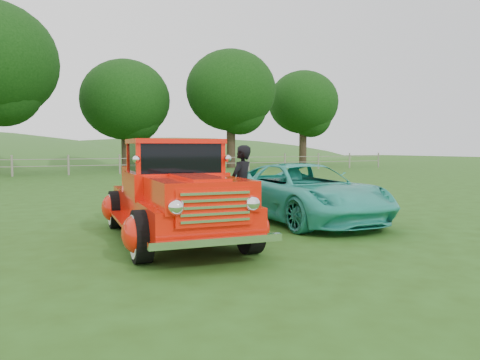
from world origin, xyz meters
name	(u,v)px	position (x,y,z in m)	size (l,w,h in m)	color
ground	(222,243)	(0.00, 0.00, 0.00)	(140.00, 140.00, 0.00)	#284A13
distant_hills	(1,196)	(-4.08, 59.46, -4.55)	(116.00, 60.00, 18.00)	#295A21
fence_line	(68,165)	(0.00, 22.00, 0.60)	(48.00, 0.12, 1.20)	gray
tree_near_east	(125,100)	(5.00, 29.00, 5.25)	(6.80, 6.80, 8.33)	black
tree_mid_east	(231,91)	(13.00, 27.00, 6.17)	(7.20, 7.20, 9.44)	black
tree_far_east	(303,103)	(22.00, 30.00, 5.86)	(6.60, 6.60, 8.86)	black
red_pickup	(174,195)	(-0.61, 0.72, 0.80)	(2.55, 5.12, 1.78)	black
teal_sedan	(303,192)	(2.64, 1.45, 0.64)	(2.12, 4.60, 1.28)	#2DB6A1
man	(242,185)	(1.14, 1.54, 0.84)	(0.61, 0.40, 1.68)	black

